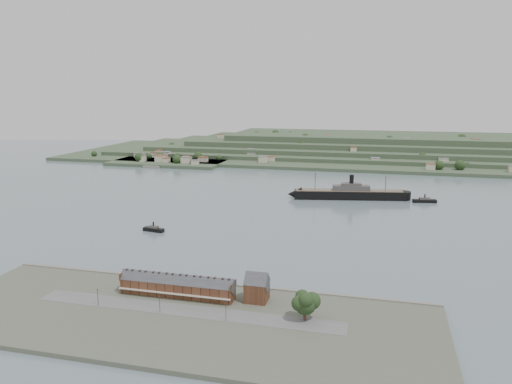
% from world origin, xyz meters
% --- Properties ---
extents(ground, '(1400.00, 1400.00, 0.00)m').
position_xyz_m(ground, '(0.00, 0.00, 0.00)').
color(ground, slate).
rests_on(ground, ground).
extents(near_shore, '(220.00, 80.00, 2.60)m').
position_xyz_m(near_shore, '(0.00, -186.75, 1.01)').
color(near_shore, '#4C5142').
rests_on(near_shore, ground).
extents(terrace_row, '(55.60, 9.80, 11.07)m').
position_xyz_m(terrace_row, '(-10.00, -168.02, 6.84)').
color(terrace_row, '#4F2D1C').
rests_on(terrace_row, ground).
extents(gabled_building, '(10.40, 10.18, 14.09)m').
position_xyz_m(gabled_building, '(27.50, -164.00, 8.19)').
color(gabled_building, '#4F2D1C').
rests_on(gabled_building, ground).
extents(far_peninsula, '(760.00, 309.00, 30.00)m').
position_xyz_m(far_peninsula, '(27.91, 393.10, 11.88)').
color(far_peninsula, '#394B32').
rests_on(far_peninsula, ground).
extents(steamship, '(110.43, 32.32, 26.67)m').
position_xyz_m(steamship, '(49.18, 77.92, 4.92)').
color(steamship, black).
rests_on(steamship, ground).
extents(tugboat, '(16.05, 6.71, 7.01)m').
position_xyz_m(tugboat, '(-72.59, -63.96, 1.71)').
color(tugboat, black).
rests_on(tugboat, ground).
extents(ferry_west, '(19.33, 12.04, 7.04)m').
position_xyz_m(ferry_west, '(-160.28, 225.00, 1.70)').
color(ferry_west, black).
rests_on(ferry_west, ground).
extents(ferry_east, '(20.83, 9.32, 7.55)m').
position_xyz_m(ferry_east, '(117.75, 80.32, 1.82)').
color(ferry_east, black).
rests_on(ferry_east, ground).
extents(fig_tree, '(11.90, 10.30, 13.28)m').
position_xyz_m(fig_tree, '(52.22, -178.55, 10.10)').
color(fig_tree, '#442B1F').
rests_on(fig_tree, ground).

